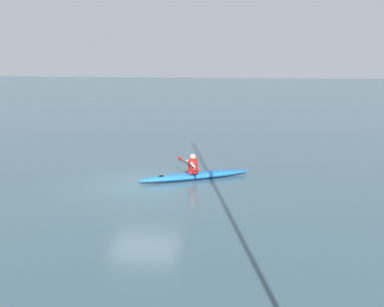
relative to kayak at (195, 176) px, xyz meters
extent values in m
plane|color=#334C56|center=(1.76, 1.02, -0.13)|extent=(160.00, 160.00, 0.00)
ellipsoid|color=#1959A5|center=(0.00, 0.00, 0.00)|extent=(4.24, 2.62, 0.26)
torus|color=black|center=(0.10, 0.06, 0.11)|extent=(0.70, 0.70, 0.04)
cylinder|color=black|center=(1.19, 0.64, 0.12)|extent=(0.18, 0.18, 0.02)
cylinder|color=red|center=(0.08, 0.04, 0.39)|extent=(0.36, 0.36, 0.51)
sphere|color=tan|center=(0.08, 0.04, 0.75)|extent=(0.21, 0.21, 0.21)
cylinder|color=black|center=(0.26, 0.14, 0.49)|extent=(0.92, 1.69, 0.03)
ellipsoid|color=red|center=(-0.19, 0.98, 0.49)|extent=(0.22, 0.37, 0.17)
ellipsoid|color=red|center=(0.70, -0.70, 0.49)|extent=(0.22, 0.37, 0.17)
cylinder|color=tan|center=(0.02, 0.33, 0.45)|extent=(0.28, 0.23, 0.34)
cylinder|color=tan|center=(0.28, -0.17, 0.45)|extent=(0.14, 0.32, 0.34)
camera|label=1|loc=(-2.19, 17.02, 4.54)|focal=43.45mm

